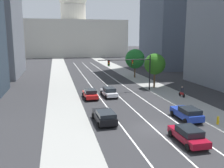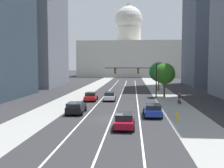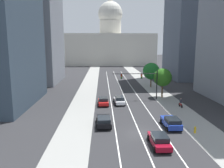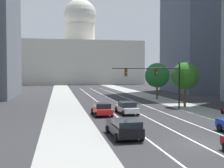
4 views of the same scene
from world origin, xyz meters
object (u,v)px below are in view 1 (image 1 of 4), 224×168
Objects in this scene: car_white at (109,92)px; traffic_signal_mast at (133,66)px; capitol_building at (74,33)px; car_black at (104,116)px; cyclist at (182,92)px; car_red at (90,94)px; fire_hydrant at (218,120)px; car_crimson at (188,135)px; street_tree_far_right at (155,64)px; car_blue at (187,113)px; street_tree_mid_right at (135,59)px.

traffic_signal_mast reaches higher than car_white.
car_white is at bearing -146.61° from traffic_signal_mast.
capitol_building reaches higher than car_black.
car_red is at bearing 77.05° from cyclist.
car_white is at bearing 70.98° from cyclist.
car_white is 17.53m from fire_hydrant.
street_tree_far_right is at bearing -15.64° from car_crimson.
car_blue is at bearing -144.68° from car_red.
car_white is at bearing -90.96° from capitol_building.
car_blue is (6.22, -13.12, 0.04)m from car_white.
car_black is 32.38m from street_tree_mid_right.
street_tree_far_right is (6.63, 23.97, 3.64)m from car_crimson.
cyclist reaches higher than car_red.
car_blue is 0.48× the size of traffic_signal_mast.
traffic_signal_mast is at bearing -87.80° from capitol_building.
car_blue reaches higher than car_red.
car_blue is 16.84m from traffic_signal_mast.
street_tree_far_right is at bearing -90.69° from street_tree_mid_right.
traffic_signal_mast is 14.88m from street_tree_mid_right.
fire_hydrant is at bearing -92.90° from street_tree_far_right.
traffic_signal_mast is at bearing -5.00° from car_crimson.
traffic_signal_mast is (8.09, 15.39, 3.60)m from car_black.
car_white is 2.78× the size of cyclist.
car_red is 9.74m from traffic_signal_mast.
street_tree_mid_right reaches higher than car_red.
street_tree_mid_right is (6.78, 36.18, 3.61)m from car_crimson.
street_tree_far_right is (9.74, 5.12, 3.64)m from car_white.
car_white is 3.20m from car_red.
cyclist is at bearing 79.05° from fire_hydrant.
capitol_building is at bearing -4.56° from car_red.
street_tree_mid_right reaches higher than car_crimson.
cyclist reaches higher than fire_hydrant.
car_red is (-4.66, -93.24, -10.55)m from capitol_building.
car_blue is 4.96× the size of fire_hydrant.
car_blue is 11.27m from cyclist.
cyclist is at bearing -26.81° from car_crimson.
traffic_signal_mast is (3.43, -89.22, -6.92)m from capitol_building.
car_crimson is at bearing -162.73° from car_red.
street_tree_mid_right is (12.99, 29.44, 3.58)m from car_black.
car_crimson is 0.49× the size of traffic_signal_mast.
car_red is 15.50m from car_blue.
cyclist is 8.92m from street_tree_far_right.
street_tree_mid_right is (9.89, 17.33, 3.61)m from car_white.
capitol_building is 10.33× the size of car_white.
car_white is 6.98m from traffic_signal_mast.
capitol_building is 75.95m from street_tree_mid_right.
car_crimson is at bearing -139.30° from car_black.
car_crimson is 22.50m from traffic_signal_mast.
fire_hydrant is at bearing -106.67° from car_black.
car_white is at bearing 119.81° from fire_hydrant.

